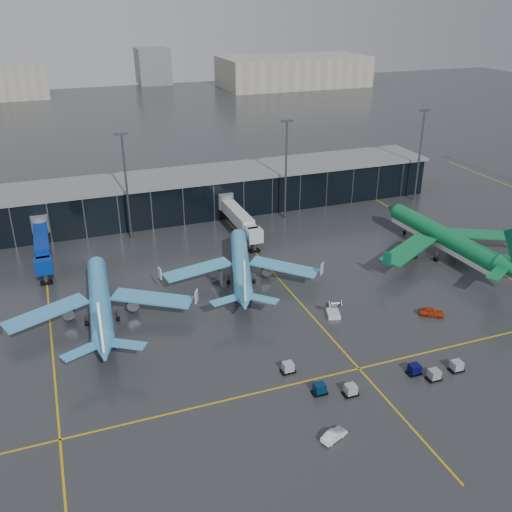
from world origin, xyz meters
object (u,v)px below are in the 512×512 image
object	(u,v)px
airliner_klm_near	(241,254)
service_van_white	(334,435)
airliner_aer_lingus	(445,226)
baggage_carts	(378,376)
mobile_airstair	(333,312)
airliner_arkefly	(98,288)
service_van_red	(432,312)

from	to	relation	value
airliner_klm_near	service_van_white	bearing A→B (deg)	-77.57
airliner_aer_lingus	baggage_carts	distance (m)	51.56
airliner_klm_near	mobile_airstair	world-z (taller)	airliner_klm_near
airliner_arkefly	mobile_airstair	bearing A→B (deg)	-15.28
mobile_airstair	service_van_red	xyz separation A→B (m)	(16.86, -6.29, -0.01)
airliner_klm_near	airliner_aer_lingus	xyz separation A→B (m)	(46.09, -4.41, 1.21)
mobile_airstair	service_van_red	world-z (taller)	mobile_airstair
airliner_arkefly	airliner_klm_near	world-z (taller)	airliner_arkefly
airliner_arkefly	service_van_red	xyz separation A→B (m)	(56.59, -20.26, -5.33)
service_van_white	airliner_arkefly	bearing A→B (deg)	8.38
airliner_arkefly	airliner_aer_lingus	size ratio (longest dim) A/B	0.87
baggage_carts	mobile_airstair	size ratio (longest dim) A/B	7.31
airliner_aer_lingus	service_van_white	bearing A→B (deg)	-141.53
airliner_aer_lingus	baggage_carts	bearing A→B (deg)	-140.09
airliner_arkefly	baggage_carts	bearing A→B (deg)	-37.97
mobile_airstair	service_van_white	bearing A→B (deg)	-100.64
baggage_carts	service_van_red	xyz separation A→B (m)	(19.44, 13.25, -0.00)
airliner_klm_near	baggage_carts	bearing A→B (deg)	-61.06
service_van_red	airliner_arkefly	bearing A→B (deg)	104.25
mobile_airstair	service_van_white	distance (m)	32.01
airliner_klm_near	service_van_red	distance (m)	38.44
airliner_arkefly	mobile_airstair	distance (m)	42.45
airliner_arkefly	airliner_aer_lingus	bearing A→B (deg)	5.03
baggage_carts	service_van_red	bearing A→B (deg)	34.28
airliner_klm_near	baggage_carts	xyz separation A→B (m)	(8.52, -39.15, -5.05)
baggage_carts	service_van_white	size ratio (longest dim) A/B	6.70
mobile_airstair	baggage_carts	bearing A→B (deg)	-80.90
airliner_klm_near	baggage_carts	size ratio (longest dim) A/B	1.40
airliner_klm_near	mobile_airstair	distance (m)	23.08
airliner_aer_lingus	mobile_airstair	size ratio (longest dim) A/B	12.36
airliner_arkefly	service_van_white	size ratio (longest dim) A/B	9.83
airliner_aer_lingus	mobile_airstair	distance (m)	38.66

